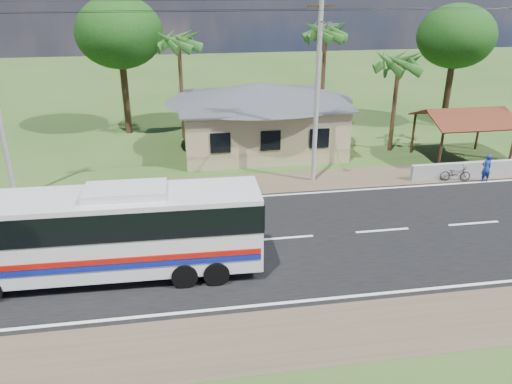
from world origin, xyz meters
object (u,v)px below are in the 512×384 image
(coach_bus, at_px, (102,228))
(motorcycle, at_px, (455,174))
(waiting_shed, at_px, (464,118))
(person, at_px, (486,168))

(coach_bus, bearing_deg, motorcycle, 22.32)
(waiting_shed, distance_m, motorcycle, 4.56)
(waiting_shed, distance_m, person, 4.24)
(coach_bus, distance_m, person, 20.98)
(motorcycle, bearing_deg, waiting_shed, -21.00)
(coach_bus, height_order, motorcycle, coach_bus)
(waiting_shed, relative_size, person, 3.13)
(motorcycle, bearing_deg, person, -93.78)
(waiting_shed, bearing_deg, person, -97.96)
(coach_bus, xyz_separation_m, person, (19.86, 6.64, -1.26))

